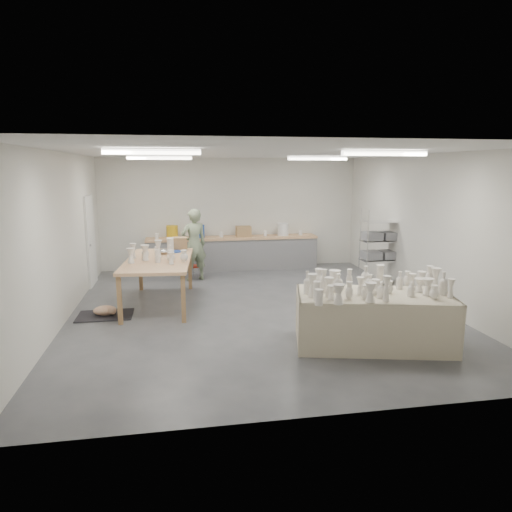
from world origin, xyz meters
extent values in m
plane|color=#424449|center=(0.00, 0.00, 0.00)|extent=(8.00, 8.00, 0.00)
cube|color=white|center=(0.00, 0.00, 2.99)|extent=(7.00, 8.00, 0.02)
cube|color=silver|center=(0.00, 4.00, 1.50)|extent=(7.00, 0.02, 3.00)
cube|color=silver|center=(0.00, -4.00, 1.50)|extent=(7.00, 0.02, 3.00)
cube|color=silver|center=(-3.50, 0.00, 1.50)|extent=(0.02, 8.00, 3.00)
cube|color=silver|center=(3.50, 0.00, 1.50)|extent=(0.02, 8.00, 3.00)
cube|color=white|center=(-3.47, 2.60, 1.05)|extent=(0.05, 0.90, 2.10)
cube|color=white|center=(-1.80, -1.50, 2.94)|extent=(1.40, 0.12, 0.08)
cube|color=white|center=(1.80, -1.50, 2.94)|extent=(1.40, 0.12, 0.08)
cube|color=white|center=(-1.80, 2.00, 2.94)|extent=(1.40, 0.12, 0.08)
cube|color=white|center=(1.80, 2.00, 2.94)|extent=(1.40, 0.12, 0.08)
cube|color=tan|center=(0.00, 3.68, 0.87)|extent=(4.60, 0.60, 0.06)
cube|color=slate|center=(0.00, 3.68, 0.42)|extent=(4.60, 0.55, 0.84)
cylinder|color=gold|center=(-1.60, 3.68, 1.07)|extent=(0.30, 0.30, 0.34)
cylinder|color=#1D3F9E|center=(-0.90, 3.68, 1.07)|extent=(0.30, 0.30, 0.34)
cylinder|color=white|center=(1.40, 3.68, 1.07)|extent=(0.30, 0.30, 0.34)
cube|color=#906445|center=(0.30, 3.68, 1.04)|extent=(0.40, 0.30, 0.28)
cylinder|color=white|center=(-2.00, 3.68, 0.97)|extent=(0.10, 0.10, 0.14)
cylinder|color=white|center=(-0.30, 3.68, 0.97)|extent=(0.10, 0.10, 0.14)
cylinder|color=white|center=(0.90, 3.68, 0.97)|extent=(0.10, 0.10, 0.14)
cylinder|color=white|center=(1.90, 3.68, 0.97)|extent=(0.10, 0.10, 0.14)
cylinder|color=silver|center=(2.78, 1.18, 0.90)|extent=(0.02, 0.02, 1.80)
cylinder|color=silver|center=(3.62, 1.18, 0.90)|extent=(0.02, 0.02, 1.80)
cylinder|color=silver|center=(2.78, 1.62, 0.90)|extent=(0.02, 0.02, 1.80)
cylinder|color=silver|center=(3.62, 1.62, 0.90)|extent=(0.02, 0.02, 1.80)
cube|color=silver|center=(3.20, 1.40, 0.15)|extent=(0.88, 0.48, 0.02)
cube|color=silver|center=(3.20, 1.40, 0.60)|extent=(0.88, 0.48, 0.02)
cube|color=silver|center=(3.20, 1.40, 1.05)|extent=(0.88, 0.48, 0.02)
cube|color=silver|center=(3.20, 1.40, 1.50)|extent=(0.88, 0.48, 0.02)
cube|color=slate|center=(2.98, 1.40, 0.72)|extent=(0.38, 0.42, 0.18)
cube|color=slate|center=(3.42, 1.40, 0.72)|extent=(0.38, 0.42, 0.18)
cube|color=slate|center=(2.98, 1.40, 1.17)|extent=(0.38, 0.42, 0.18)
cube|color=slate|center=(3.42, 1.40, 1.17)|extent=(0.38, 0.42, 0.18)
cube|color=olive|center=(1.46, -2.13, 0.36)|extent=(2.24, 1.39, 0.72)
cube|color=#C2B795|center=(1.46, -2.13, 0.81)|extent=(2.53, 1.61, 0.03)
cube|color=#C2B795|center=(1.46, -2.66, 0.41)|extent=(2.28, 0.56, 0.82)
cube|color=#C2B795|center=(1.46, -1.60, 0.41)|extent=(2.28, 0.56, 0.82)
cube|color=tan|center=(-1.86, 0.67, 0.90)|extent=(1.45, 2.58, 0.06)
cube|color=olive|center=(-2.41, -0.50, 0.44)|extent=(0.08, 0.08, 0.87)
cube|color=olive|center=(-1.31, -0.50, 0.44)|extent=(0.08, 0.08, 0.87)
cube|color=olive|center=(-2.41, 1.85, 0.44)|extent=(0.08, 0.08, 0.87)
cube|color=olive|center=(-1.31, 1.85, 0.44)|extent=(0.08, 0.08, 0.87)
ellipsoid|color=silver|center=(-1.76, 1.24, 0.98)|extent=(0.26, 0.26, 0.12)
cylinder|color=#1D3F9E|center=(-1.53, 1.39, 0.95)|extent=(0.26, 0.26, 0.03)
cylinder|color=white|center=(-1.91, 1.49, 0.99)|extent=(0.11, 0.11, 0.12)
cube|color=#906445|center=(-1.43, 1.67, 1.07)|extent=(0.32, 0.26, 0.28)
cube|color=black|center=(-2.85, 0.08, 0.01)|extent=(1.00, 0.70, 0.02)
ellipsoid|color=white|center=(-2.85, 0.08, 0.11)|extent=(0.46, 0.34, 0.18)
sphere|color=white|center=(-2.71, -0.01, 0.12)|extent=(0.15, 0.15, 0.15)
imported|color=gray|center=(-1.08, 2.64, 0.88)|extent=(0.75, 0.62, 1.76)
cylinder|color=red|center=(-1.08, 2.91, 0.29)|extent=(0.42, 0.42, 0.04)
cylinder|color=silver|center=(-0.95, 2.86, 0.14)|extent=(0.02, 0.02, 0.28)
cylinder|color=silver|center=(-1.10, 3.04, 0.14)|extent=(0.02, 0.02, 0.28)
cylinder|color=silver|center=(-1.18, 2.82, 0.14)|extent=(0.02, 0.02, 0.28)
camera|label=1|loc=(-1.49, -8.43, 2.69)|focal=32.00mm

